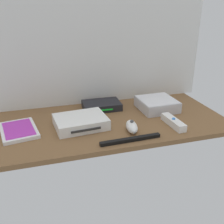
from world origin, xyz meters
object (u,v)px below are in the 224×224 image
at_px(mini_computer, 157,104).
at_px(remote_wand, 173,122).
at_px(remote_nunchuk, 132,127).
at_px(sensor_bar, 131,140).
at_px(network_router, 102,105).
at_px(game_console, 81,122).
at_px(game_case, 19,130).

height_order(mini_computer, remote_wand, mini_computer).
height_order(remote_nunchuk, sensor_bar, remote_nunchuk).
relative_size(mini_computer, network_router, 0.95).
distance_m(remote_wand, sensor_bar, 0.23).
bearing_deg(game_console, game_case, 169.17).
bearing_deg(sensor_bar, remote_wand, 17.43).
bearing_deg(sensor_bar, mini_computer, 46.74).
height_order(game_console, network_router, game_console).
height_order(remote_wand, remote_nunchuk, remote_nunchuk).
xyz_separation_m(game_case, remote_wand, (0.63, -0.13, 0.01)).
relative_size(remote_nunchuk, sensor_bar, 0.44).
xyz_separation_m(network_router, sensor_bar, (0.02, -0.35, -0.01)).
height_order(game_console, mini_computer, mini_computer).
distance_m(mini_computer, remote_nunchuk, 0.27).
bearing_deg(network_router, sensor_bar, -84.49).
bearing_deg(game_console, remote_nunchuk, -32.72).
relative_size(mini_computer, remote_nunchuk, 1.66).
bearing_deg(game_console, network_router, 46.96).
bearing_deg(game_case, sensor_bar, -36.19).
height_order(game_console, remote_nunchuk, remote_nunchuk).
bearing_deg(network_router, remote_nunchuk, -76.55).
xyz_separation_m(game_console, remote_wand, (0.38, -0.10, -0.01)).
height_order(game_console, sensor_bar, game_console).
bearing_deg(sensor_bar, game_console, 129.63).
bearing_deg(network_router, remote_wand, -46.27).
bearing_deg(mini_computer, remote_nunchuk, -136.89).
height_order(mini_computer, remote_nunchuk, mini_computer).
bearing_deg(mini_computer, game_case, -174.68).
relative_size(mini_computer, sensor_bar, 0.73).
bearing_deg(mini_computer, game_console, -167.58).
bearing_deg(remote_wand, game_console, 162.14).
bearing_deg(remote_nunchuk, remote_wand, 8.06).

